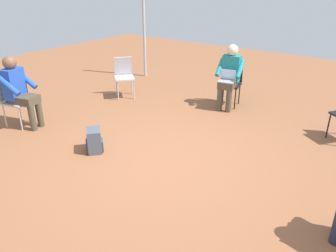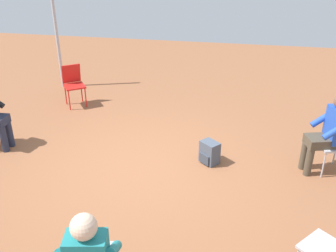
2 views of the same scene
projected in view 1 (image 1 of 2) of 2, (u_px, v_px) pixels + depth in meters
The scene contains 8 objects.
ground_plane at pixel (165, 161), 4.71m from camera, with size 16.39×16.39×0.00m, color brown.
chair_east at pixel (231, 81), 6.61m from camera, with size 0.50×0.47×0.85m.
chair_northeast at pixel (124, 74), 7.07m from camera, with size 0.58×0.59×0.85m.
chair_north at pixel (13, 98), 5.67m from camera, with size 0.49×0.52×0.85m.
person_with_laptop at pixel (230, 74), 6.39m from camera, with size 0.57×0.56×1.24m.
person_in_blue at pixel (19, 89), 5.53m from camera, with size 0.58×0.58×1.24m.
backpack_near_laptop_user at pixel (94, 142), 4.91m from camera, with size 0.33×0.34×0.36m.
tent_pole_far at pixel (144, 25), 8.22m from camera, with size 0.07×0.07×2.59m, color #B2B2B7.
Camera 1 is at (-3.27, -2.43, 2.42)m, focal length 35.00 mm.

